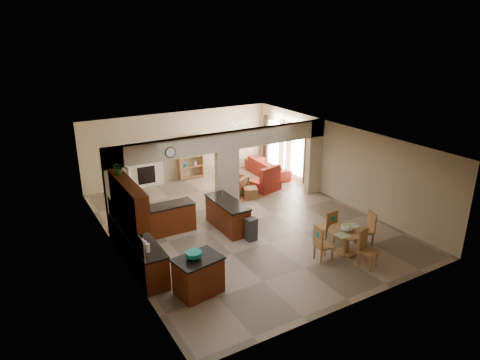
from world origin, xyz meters
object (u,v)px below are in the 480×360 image
dining_table (347,238)px  sofa (267,167)px  kitchen_island (198,275)px  armchair (236,185)px

dining_table → sofa: 6.95m
kitchen_island → armchair: bearing=42.4°
dining_table → armchair: size_ratio=1.36×
kitchen_island → sofa: (6.16, 6.34, -0.13)m
sofa → kitchen_island: bearing=138.6°
sofa → armchair: armchair is taller
dining_table → kitchen_island: bearing=175.1°
dining_table → armchair: (-0.38, 5.53, -0.13)m
kitchen_island → dining_table: kitchen_island is taller
armchair → kitchen_island: bearing=21.2°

